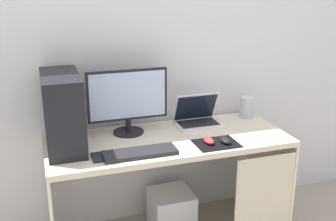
{
  "coord_description": "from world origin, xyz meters",
  "views": [
    {
      "loc": [
        -0.74,
        -2.27,
        1.7
      ],
      "look_at": [
        0.0,
        0.0,
        0.91
      ],
      "focal_mm": 43.92,
      "sensor_mm": 36.0,
      "label": 1
    }
  ],
  "objects_px": {
    "pc_tower": "(63,111)",
    "keyboard": "(140,153)",
    "monitor": "(128,100)",
    "laptop": "(198,118)",
    "speaker": "(246,107)",
    "mouse_left": "(209,141)",
    "mouse_right": "(225,140)",
    "subwoofer": "(171,211)",
    "cell_phone": "(98,157)"
  },
  "relations": [
    {
      "from": "pc_tower",
      "to": "keyboard",
      "type": "height_order",
      "value": "pc_tower"
    },
    {
      "from": "monitor",
      "to": "laptop",
      "type": "bearing_deg",
      "value": 1.62
    },
    {
      "from": "monitor",
      "to": "keyboard",
      "type": "height_order",
      "value": "monitor"
    },
    {
      "from": "speaker",
      "to": "mouse_left",
      "type": "distance_m",
      "value": 0.59
    },
    {
      "from": "mouse_right",
      "to": "subwoofer",
      "type": "xyz_separation_m",
      "value": [
        -0.24,
        0.29,
        -0.61
      ]
    },
    {
      "from": "cell_phone",
      "to": "keyboard",
      "type": "bearing_deg",
      "value": -7.01
    },
    {
      "from": "cell_phone",
      "to": "speaker",
      "type": "bearing_deg",
      "value": 18.17
    },
    {
      "from": "keyboard",
      "to": "subwoofer",
      "type": "bearing_deg",
      "value": 44.98
    },
    {
      "from": "monitor",
      "to": "mouse_left",
      "type": "xyz_separation_m",
      "value": [
        0.42,
        -0.33,
        -0.2
      ]
    },
    {
      "from": "laptop",
      "to": "pc_tower",
      "type": "bearing_deg",
      "value": -172.69
    },
    {
      "from": "monitor",
      "to": "speaker",
      "type": "bearing_deg",
      "value": 3.19
    },
    {
      "from": "keyboard",
      "to": "mouse_left",
      "type": "xyz_separation_m",
      "value": [
        0.43,
        0.02,
        0.01
      ]
    },
    {
      "from": "cell_phone",
      "to": "laptop",
      "type": "bearing_deg",
      "value": 24.41
    },
    {
      "from": "mouse_left",
      "to": "cell_phone",
      "type": "relative_size",
      "value": 0.74
    },
    {
      "from": "laptop",
      "to": "cell_phone",
      "type": "bearing_deg",
      "value": -155.59
    },
    {
      "from": "monitor",
      "to": "mouse_right",
      "type": "height_order",
      "value": "monitor"
    },
    {
      "from": "pc_tower",
      "to": "monitor",
      "type": "relative_size",
      "value": 0.91
    },
    {
      "from": "laptop",
      "to": "monitor",
      "type": "bearing_deg",
      "value": -178.38
    },
    {
      "from": "monitor",
      "to": "mouse_right",
      "type": "relative_size",
      "value": 5.33
    },
    {
      "from": "monitor",
      "to": "cell_phone",
      "type": "height_order",
      "value": "monitor"
    },
    {
      "from": "laptop",
      "to": "mouse_left",
      "type": "distance_m",
      "value": 0.35
    },
    {
      "from": "pc_tower",
      "to": "subwoofer",
      "type": "height_order",
      "value": "pc_tower"
    },
    {
      "from": "monitor",
      "to": "keyboard",
      "type": "xyz_separation_m",
      "value": [
        -0.01,
        -0.35,
        -0.21
      ]
    },
    {
      "from": "speaker",
      "to": "keyboard",
      "type": "distance_m",
      "value": 0.97
    },
    {
      "from": "subwoofer",
      "to": "speaker",
      "type": "bearing_deg",
      "value": 10.65
    },
    {
      "from": "monitor",
      "to": "mouse_left",
      "type": "height_order",
      "value": "monitor"
    },
    {
      "from": "mouse_left",
      "to": "mouse_right",
      "type": "bearing_deg",
      "value": -14.74
    },
    {
      "from": "laptop",
      "to": "speaker",
      "type": "relative_size",
      "value": 2.04
    },
    {
      "from": "cell_phone",
      "to": "subwoofer",
      "type": "bearing_deg",
      "value": 26.13
    },
    {
      "from": "mouse_left",
      "to": "mouse_right",
      "type": "height_order",
      "value": "same"
    },
    {
      "from": "monitor",
      "to": "keyboard",
      "type": "bearing_deg",
      "value": -92.26
    },
    {
      "from": "laptop",
      "to": "mouse_left",
      "type": "relative_size",
      "value": 3.18
    },
    {
      "from": "laptop",
      "to": "keyboard",
      "type": "height_order",
      "value": "laptop"
    },
    {
      "from": "monitor",
      "to": "speaker",
      "type": "height_order",
      "value": "monitor"
    },
    {
      "from": "pc_tower",
      "to": "cell_phone",
      "type": "height_order",
      "value": "pc_tower"
    },
    {
      "from": "cell_phone",
      "to": "pc_tower",
      "type": "bearing_deg",
      "value": 125.99
    },
    {
      "from": "pc_tower",
      "to": "mouse_right",
      "type": "relative_size",
      "value": 4.86
    },
    {
      "from": "laptop",
      "to": "mouse_right",
      "type": "xyz_separation_m",
      "value": [
        0.03,
        -0.37,
        -0.02
      ]
    },
    {
      "from": "laptop",
      "to": "keyboard",
      "type": "xyz_separation_m",
      "value": [
        -0.5,
        -0.36,
        -0.03
      ]
    },
    {
      "from": "subwoofer",
      "to": "mouse_right",
      "type": "bearing_deg",
      "value": -49.68
    },
    {
      "from": "speaker",
      "to": "mouse_left",
      "type": "height_order",
      "value": "speaker"
    },
    {
      "from": "pc_tower",
      "to": "mouse_left",
      "type": "distance_m",
      "value": 0.88
    },
    {
      "from": "speaker",
      "to": "mouse_right",
      "type": "xyz_separation_m",
      "value": [
        -0.36,
        -0.4,
        -0.05
      ]
    },
    {
      "from": "keyboard",
      "to": "pc_tower",
      "type": "bearing_deg",
      "value": 147.87
    },
    {
      "from": "laptop",
      "to": "subwoofer",
      "type": "xyz_separation_m",
      "value": [
        -0.21,
        -0.08,
        -0.63
      ]
    },
    {
      "from": "mouse_right",
      "to": "keyboard",
      "type": "bearing_deg",
      "value": 179.46
    },
    {
      "from": "mouse_right",
      "to": "subwoofer",
      "type": "bearing_deg",
      "value": 130.32
    },
    {
      "from": "pc_tower",
      "to": "monitor",
      "type": "bearing_deg",
      "value": 13.88
    },
    {
      "from": "mouse_left",
      "to": "cell_phone",
      "type": "distance_m",
      "value": 0.67
    },
    {
      "from": "speaker",
      "to": "monitor",
      "type": "bearing_deg",
      "value": -176.81
    }
  ]
}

